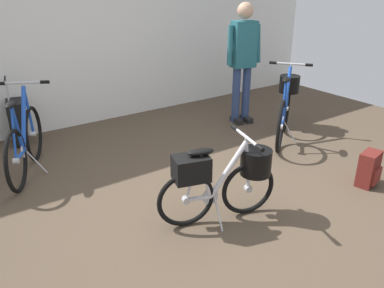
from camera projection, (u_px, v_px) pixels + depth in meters
The scene contains 8 objects.
ground_plane at pixel (209, 210), 3.38m from camera, with size 8.10×8.10×0.00m, color brown.
back_wall at pixel (81, 26), 4.97m from camera, with size 8.10×0.10×2.65m, color white.
folding_bike_foreground at pixel (224, 176), 3.11m from camera, with size 1.02×0.52×0.74m.
display_bike_left at pixel (286, 105), 4.78m from camera, with size 1.09×0.86×0.93m.
display_bike_right at pixel (25, 142), 3.90m from camera, with size 0.69×1.19×0.92m.
visitor_near_wall at pixel (243, 57), 5.14m from camera, with size 0.53×0.32×1.62m.
rolling_suitcase at pixel (17, 121), 4.66m from camera, with size 0.24×0.39×0.83m.
backpack_on_floor at pixel (369, 169), 3.73m from camera, with size 0.27×0.21×0.35m.
Camera 1 is at (-1.76, -2.27, 1.88)m, focal length 35.67 mm.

